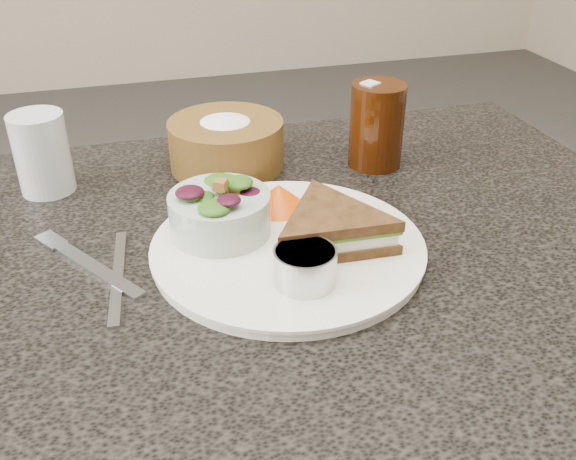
% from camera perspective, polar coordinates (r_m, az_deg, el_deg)
% --- Properties ---
extents(dinner_plate, '(0.30, 0.30, 0.01)m').
position_cam_1_polar(dinner_plate, '(0.71, 0.00, -1.64)').
color(dinner_plate, white).
rests_on(dinner_plate, dining_table).
extents(sandwich, '(0.16, 0.16, 0.04)m').
position_cam_1_polar(sandwich, '(0.69, 3.86, 0.16)').
color(sandwich, '#59351A').
rests_on(sandwich, dinner_plate).
extents(salad_bowl, '(0.15, 0.15, 0.07)m').
position_cam_1_polar(salad_bowl, '(0.71, -6.11, 2.05)').
color(salad_bowl, '#A0B4A8').
rests_on(salad_bowl, dinner_plate).
extents(dressing_ramekin, '(0.08, 0.08, 0.04)m').
position_cam_1_polar(dressing_ramekin, '(0.63, 1.52, -3.28)').
color(dressing_ramekin, '#B7B7B7').
rests_on(dressing_ramekin, dinner_plate).
extents(orange_wedge, '(0.09, 0.09, 0.03)m').
position_cam_1_polar(orange_wedge, '(0.77, -0.85, 2.98)').
color(orange_wedge, '#F15405').
rests_on(orange_wedge, dinner_plate).
extents(fork, '(0.10, 0.15, 0.00)m').
position_cam_1_polar(fork, '(0.72, -16.95, -3.14)').
color(fork, '#A5AAB3').
rests_on(fork, dining_table).
extents(knife, '(0.03, 0.17, 0.00)m').
position_cam_1_polar(knife, '(0.70, -14.88, -3.94)').
color(knife, '#A8A9AC').
rests_on(knife, dining_table).
extents(bread_basket, '(0.20, 0.20, 0.09)m').
position_cam_1_polar(bread_basket, '(0.90, -5.55, 8.33)').
color(bread_basket, brown).
rests_on(bread_basket, dining_table).
extents(cola_glass, '(0.09, 0.09, 0.13)m').
position_cam_1_polar(cola_glass, '(0.90, 7.92, 9.55)').
color(cola_glass, black).
rests_on(cola_glass, dining_table).
extents(water_glass, '(0.08, 0.08, 0.10)m').
position_cam_1_polar(water_glass, '(0.88, -21.02, 6.38)').
color(water_glass, silver).
rests_on(water_glass, dining_table).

